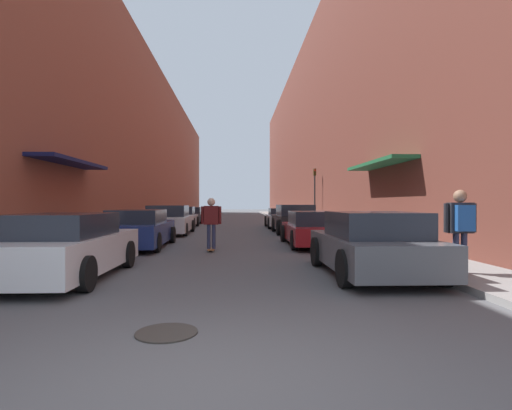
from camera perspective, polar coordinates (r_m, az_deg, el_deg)
name	(u,v)px	position (r m, az deg, el deg)	size (l,w,h in m)	color
ground	(232,224)	(28.48, -3.41, -2.72)	(139.29, 139.29, 0.00)	#515154
curb_strip_left	(176,220)	(35.20, -11.42, -2.06)	(1.80, 63.31, 0.12)	gray
curb_strip_right	(290,219)	(35.12, 4.84, -2.06)	(1.80, 63.31, 0.12)	gray
building_row_left	(142,148)	(36.03, -16.04, 7.81)	(4.90, 63.31, 12.45)	brown
building_row_right	(322,135)	(36.09, 9.48, 9.80)	(4.90, 63.31, 14.94)	brown
parked_car_left_0	(65,247)	(8.66, -25.63, -5.45)	(1.90, 4.15, 1.27)	silver
parked_car_left_1	(139,229)	(13.84, -16.33, -3.33)	(1.89, 4.64, 1.26)	navy
parked_car_left_2	(169,220)	(19.56, -12.30, -2.16)	(2.07, 4.70, 1.37)	silver
parked_car_left_3	(181,218)	(24.49, -10.67, -1.78)	(1.90, 4.06, 1.27)	#B7B7BC
parked_car_left_4	(191,215)	(29.98, -9.27, -1.45)	(1.90, 4.08, 1.20)	#515459
parked_car_right_0	(372,245)	(8.50, 16.23, -5.47)	(1.94, 3.92, 1.30)	#515459
parked_car_right_1	(314,229)	(14.04, 8.24, -3.39)	(1.95, 4.59, 1.20)	maroon
parked_car_right_2	(295,220)	(19.55, 5.52, -2.08)	(1.97, 3.97, 1.40)	#232326
parked_car_right_3	(283,218)	(24.09, 3.87, -1.87)	(2.02, 4.06, 1.18)	silver
skateboarder	(211,219)	(12.33, -6.41, -1.94)	(0.62, 0.78, 1.63)	brown
manhole_cover	(167,333)	(4.83, -12.66, -17.36)	(0.70, 0.70, 0.02)	#332D28
traffic_light	(315,190)	(26.23, 8.39, 2.14)	(0.16, 0.22, 3.61)	#2D2D2D
pedestrian	(461,221)	(8.65, 27.23, -2.06)	(0.65, 0.35, 1.61)	#2D3351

